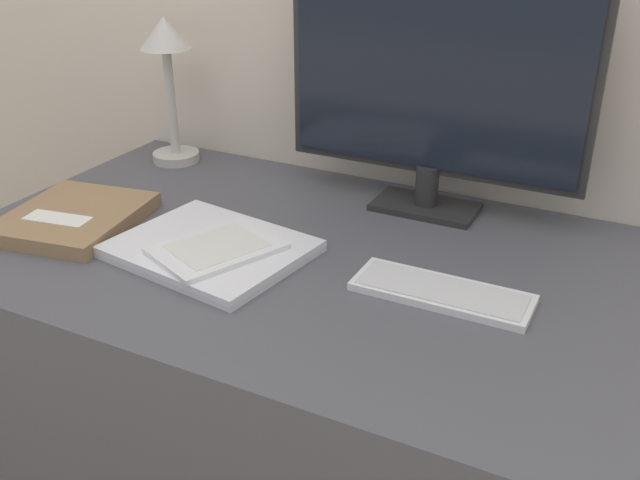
# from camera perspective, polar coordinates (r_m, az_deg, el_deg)

# --- Properties ---
(desk) EXTENTS (1.41, 0.72, 0.73)m
(desk) POSITION_cam_1_polar(r_m,az_deg,el_deg) (1.37, 2.86, -15.54)
(desk) COLOR #4C4C51
(desk) RESTS_ON ground_plane
(monitor) EXTENTS (0.56, 0.11, 0.46)m
(monitor) POSITION_cam_1_polar(r_m,az_deg,el_deg) (1.30, 9.18, 12.61)
(monitor) COLOR #262626
(monitor) RESTS_ON desk
(keyboard) EXTENTS (0.27, 0.10, 0.01)m
(keyboard) POSITION_cam_1_polar(r_m,az_deg,el_deg) (1.08, 9.72, -4.13)
(keyboard) COLOR silver
(keyboard) RESTS_ON desk
(laptop) EXTENTS (0.34, 0.29, 0.02)m
(laptop) POSITION_cam_1_polar(r_m,az_deg,el_deg) (1.20, -8.74, -0.69)
(laptop) COLOR silver
(laptop) RESTS_ON desk
(ereader) EXTENTS (0.21, 0.24, 0.01)m
(ereader) POSITION_cam_1_polar(r_m,az_deg,el_deg) (1.17, -8.25, -0.65)
(ereader) COLOR white
(ereader) RESTS_ON laptop
(desk_lamp) EXTENTS (0.11, 0.11, 0.31)m
(desk_lamp) POSITION_cam_1_polar(r_m,az_deg,el_deg) (1.58, -12.10, 13.56)
(desk_lamp) COLOR #BCB7AD
(desk_lamp) RESTS_ON desk
(notebook) EXTENTS (0.25, 0.28, 0.03)m
(notebook) POSITION_cam_1_polar(r_m,az_deg,el_deg) (1.37, -19.07, 1.70)
(notebook) COLOR #93704C
(notebook) RESTS_ON desk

